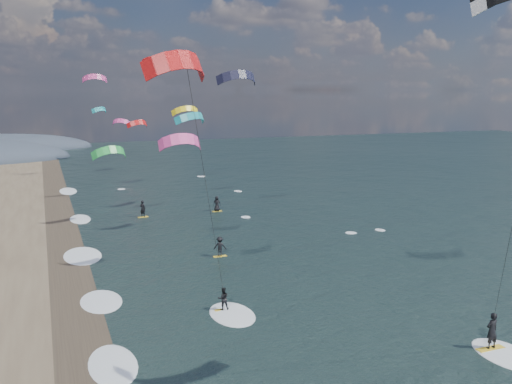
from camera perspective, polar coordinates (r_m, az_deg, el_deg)
name	(u,v)px	position (r m, az deg, el deg)	size (l,w,h in m)	color
ground	(369,384)	(28.07, 11.19, -18.29)	(260.00, 260.00, 0.00)	black
wet_sand_strip	(81,336)	(33.56, -17.09, -13.62)	(3.00, 240.00, 0.00)	#382D23
kitesurfer_near_b	(204,164)	(28.78, -5.23, 2.79)	(6.81, 8.60, 15.54)	gold
far_kitesurfers	(200,221)	(55.19, -5.64, -2.90)	(9.29, 17.59, 1.81)	gold
bg_kite_field	(149,107)	(75.93, -10.62, 8.36)	(16.98, 74.45, 10.42)	yellow
shoreline_surf	(96,303)	(38.03, -15.74, -10.68)	(2.40, 79.40, 0.11)	white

